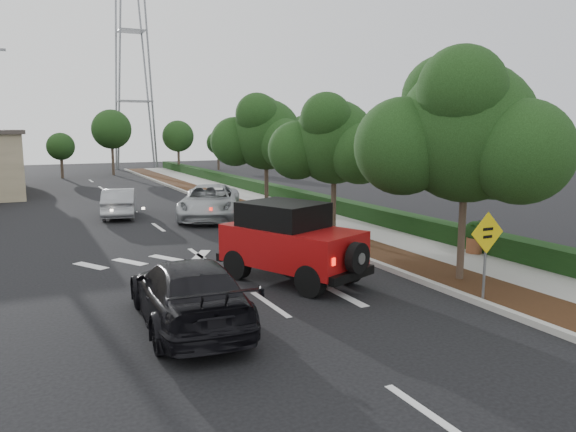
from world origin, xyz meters
TOP-DOWN VIEW (x-y plane):
  - ground at (0.00, 0.00)m, footprint 120.00×120.00m
  - curb at (4.60, 12.00)m, footprint 0.20×70.00m
  - planting_strip at (5.60, 12.00)m, footprint 1.80×70.00m
  - sidewalk at (7.50, 12.00)m, footprint 2.00×70.00m
  - hedge at (8.90, 12.00)m, footprint 0.80×70.00m
  - transmission_tower at (6.00, 48.00)m, footprint 7.00×4.00m
  - street_tree_near at (5.60, -0.50)m, footprint 3.80×3.80m
  - street_tree_mid at (5.60, 6.50)m, footprint 3.20×3.20m
  - street_tree_far at (5.60, 13.00)m, footprint 3.40×3.40m
  - red_jeep at (1.33, 1.85)m, footprint 3.35×4.55m
  - silver_suv_ahead at (2.80, 13.33)m, footprint 4.66×6.32m
  - black_suv_oncoming at (-2.19, -0.55)m, footprint 2.39×5.21m
  - silver_sedan_oncoming at (-1.00, 15.80)m, footprint 2.33×4.45m
  - speed_hump_sign at (4.80, -2.21)m, footprint 1.02×0.09m
  - terracotta_planter at (8.33, 1.78)m, footprint 0.66×0.66m

SIDE VIEW (x-z plane):
  - ground at x=0.00m, z-range 0.00..0.00m
  - transmission_tower at x=6.00m, z-range -14.00..14.00m
  - street_tree_near at x=5.60m, z-range -2.96..2.96m
  - street_tree_mid at x=5.60m, z-range -2.66..2.66m
  - street_tree_far at x=5.60m, z-range -2.81..2.81m
  - planting_strip at x=5.60m, z-range 0.00..0.12m
  - sidewalk at x=7.50m, z-range 0.00..0.12m
  - curb at x=4.60m, z-range 0.00..0.15m
  - hedge at x=8.90m, z-range 0.00..0.80m
  - silver_sedan_oncoming at x=-1.00m, z-range 0.00..1.40m
  - black_suv_oncoming at x=-2.19m, z-range 0.00..1.47m
  - terracotta_planter at x=8.33m, z-range 0.20..1.35m
  - silver_suv_ahead at x=2.80m, z-range 0.00..1.60m
  - red_jeep at x=1.33m, z-range 0.02..2.24m
  - speed_hump_sign at x=4.80m, z-range 0.42..2.59m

